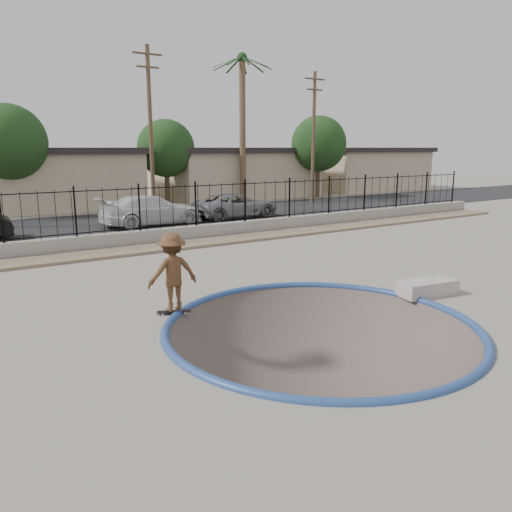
{
  "coord_description": "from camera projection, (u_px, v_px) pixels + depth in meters",
  "views": [
    {
      "loc": [
        -6.9,
        -9.02,
        3.89
      ],
      "look_at": [
        0.22,
        2.0,
        1.04
      ],
      "focal_mm": 35.0,
      "sensor_mm": 36.0,
      "label": 1
    }
  ],
  "objects": [
    {
      "name": "house_center",
      "position": [
        54.0,
        177.0,
        33.22
      ],
      "size": [
        10.6,
        8.6,
        3.9
      ],
      "color": "tan",
      "rests_on": "ground"
    },
    {
      "name": "car_d",
      "position": [
        236.0,
        206.0,
        27.91
      ],
      "size": [
        4.94,
        2.4,
        1.35
      ],
      "primitive_type": "imported",
      "rotation": [
        0.0,
        0.0,
        1.6
      ],
      "color": "gray",
      "rests_on": "street"
    },
    {
      "name": "retaining_wall",
      "position": [
        141.0,
        238.0,
        20.28
      ],
      "size": [
        42.0,
        0.45,
        0.6
      ],
      "primitive_type": "cube",
      "color": "gray",
      "rests_on": "ground"
    },
    {
      "name": "skateboard",
      "position": [
        174.0,
        312.0,
        11.93
      ],
      "size": [
        0.81,
        0.48,
        0.07
      ],
      "rotation": [
        0.0,
        0.0,
        -0.38
      ],
      "color": "black",
      "rests_on": "ground"
    },
    {
      "name": "fence",
      "position": [
        139.0,
        209.0,
        20.02
      ],
      "size": [
        40.0,
        0.04,
        1.8
      ],
      "color": "black",
      "rests_on": "retaining_wall"
    },
    {
      "name": "street",
      "position": [
        96.0,
        224.0,
        25.84
      ],
      "size": [
        90.0,
        8.0,
        0.04
      ],
      "primitive_type": "cube",
      "color": "black",
      "rests_on": "ground"
    },
    {
      "name": "palm_right",
      "position": [
        242.0,
        97.0,
        34.75
      ],
      "size": [
        2.3,
        2.3,
        10.3
      ],
      "color": "brown",
      "rests_on": "ground"
    },
    {
      "name": "rock_strip",
      "position": [
        151.0,
        248.0,
        19.43
      ],
      "size": [
        42.0,
        1.6,
        0.11
      ],
      "primitive_type": "cube",
      "color": "#957E62",
      "rests_on": "ground"
    },
    {
      "name": "street_tree_right",
      "position": [
        319.0,
        144.0,
        39.13
      ],
      "size": [
        4.32,
        4.32,
        6.36
      ],
      "color": "#473323",
      "rests_on": "ground"
    },
    {
      "name": "house_east",
      "position": [
        235.0,
        172.0,
        40.64
      ],
      "size": [
        12.6,
        8.6,
        3.9
      ],
      "color": "tan",
      "rests_on": "ground"
    },
    {
      "name": "concrete_ledge",
      "position": [
        427.0,
        288.0,
        13.43
      ],
      "size": [
        1.69,
        0.95,
        0.4
      ],
      "primitive_type": "cube",
      "rotation": [
        0.0,
        0.0,
        -0.17
      ],
      "color": "#AEA19A",
      "rests_on": "ground"
    },
    {
      "name": "coping_ring",
      "position": [
        321.0,
        327.0,
        11.06
      ],
      "size": [
        7.04,
        7.04,
        0.2
      ],
      "primitive_type": "torus",
      "color": "navy",
      "rests_on": "ground"
    },
    {
      "name": "street_tree_mid",
      "position": [
        166.0,
        148.0,
        34.48
      ],
      "size": [
        3.96,
        3.96,
        5.83
      ],
      "color": "#473323",
      "rests_on": "ground"
    },
    {
      "name": "skater",
      "position": [
        173.0,
        276.0,
        11.74
      ],
      "size": [
        1.24,
        0.76,
        1.86
      ],
      "primitive_type": "imported",
      "rotation": [
        0.0,
        0.0,
        3.09
      ],
      "color": "brown",
      "rests_on": "ground"
    },
    {
      "name": "utility_pole_right",
      "position": [
        313.0,
        136.0,
        34.96
      ],
      "size": [
        1.7,
        0.24,
        9.0
      ],
      "color": "#473323",
      "rests_on": "ground"
    },
    {
      "name": "bowl_pit",
      "position": [
        321.0,
        327.0,
        11.06
      ],
      "size": [
        6.84,
        6.84,
        1.8
      ],
      "primitive_type": null,
      "color": "#51443E",
      "rests_on": "ground"
    },
    {
      "name": "car_c",
      "position": [
        152.0,
        210.0,
        25.26
      ],
      "size": [
        5.31,
        2.34,
        1.52
      ],
      "primitive_type": "imported",
      "rotation": [
        0.0,
        0.0,
        1.61
      ],
      "color": "silver",
      "rests_on": "street"
    },
    {
      "name": "house_east_far",
      "position": [
        360.0,
        168.0,
        48.06
      ],
      "size": [
        11.6,
        8.6,
        3.9
      ],
      "color": "tan",
      "rests_on": "ground"
    },
    {
      "name": "street_tree_left",
      "position": [
        8.0,
        142.0,
        28.28
      ],
      "size": [
        4.32,
        4.32,
        6.36
      ],
      "color": "#473323",
      "rests_on": "ground"
    },
    {
      "name": "utility_pole_mid",
      "position": [
        151.0,
        129.0,
        28.55
      ],
      "size": [
        1.7,
        0.24,
        9.5
      ],
      "color": "#473323",
      "rests_on": "ground"
    },
    {
      "name": "ground",
      "position": [
        129.0,
        263.0,
        21.97
      ],
      "size": [
        120.0,
        120.0,
        2.2
      ],
      "primitive_type": "cube",
      "color": "gray",
      "rests_on": "ground"
    }
  ]
}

